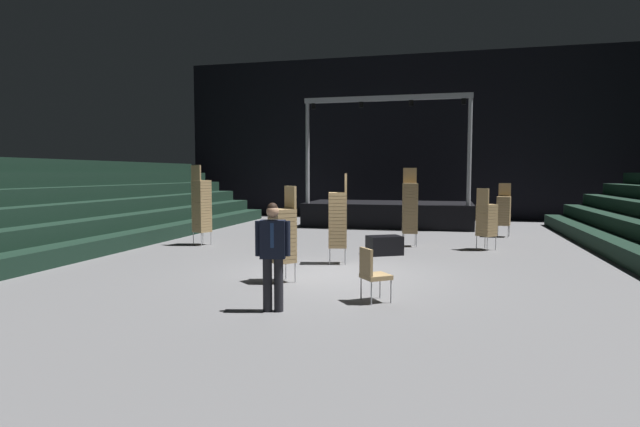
{
  "coord_description": "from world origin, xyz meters",
  "views": [
    {
      "loc": [
        2.46,
        -11.0,
        2.22
      ],
      "look_at": [
        -0.1,
        -0.72,
        1.4
      ],
      "focal_mm": 29.06,
      "sensor_mm": 36.0,
      "label": 1
    }
  ],
  "objects_px": {
    "chair_stack_front_left": "(201,205)",
    "equipment_road_case": "(384,245)",
    "chair_stack_mid_left": "(410,207)",
    "chair_stack_mid_centre": "(283,234)",
    "loose_chair_near_man": "(372,271)",
    "chair_stack_mid_right": "(338,219)",
    "chair_stack_front_right": "(504,210)",
    "man_with_tie": "(273,250)",
    "chair_stack_rear_left": "(486,219)",
    "stage_riser": "(389,212)"
  },
  "relations": [
    {
      "from": "chair_stack_front_left",
      "to": "equipment_road_case",
      "type": "xyz_separation_m",
      "value": [
        5.76,
        -0.59,
        -0.98
      ]
    },
    {
      "from": "chair_stack_mid_left",
      "to": "chair_stack_mid_centre",
      "type": "height_order",
      "value": "chair_stack_mid_left"
    },
    {
      "from": "chair_stack_mid_left",
      "to": "loose_chair_near_man",
      "type": "bearing_deg",
      "value": 80.01
    },
    {
      "from": "chair_stack_mid_left",
      "to": "chair_stack_mid_right",
      "type": "xyz_separation_m",
      "value": [
        -1.49,
        -3.51,
        -0.08
      ]
    },
    {
      "from": "chair_stack_mid_right",
      "to": "chair_stack_front_right",
      "type": "bearing_deg",
      "value": -46.11
    },
    {
      "from": "chair_stack_mid_left",
      "to": "equipment_road_case",
      "type": "distance_m",
      "value": 2.13
    },
    {
      "from": "chair_stack_mid_centre",
      "to": "equipment_road_case",
      "type": "distance_m",
      "value": 4.42
    },
    {
      "from": "equipment_road_case",
      "to": "man_with_tie",
      "type": "bearing_deg",
      "value": -99.36
    },
    {
      "from": "chair_stack_rear_left",
      "to": "equipment_road_case",
      "type": "bearing_deg",
      "value": -107.28
    },
    {
      "from": "equipment_road_case",
      "to": "chair_stack_front_left",
      "type": "bearing_deg",
      "value": 174.19
    },
    {
      "from": "man_with_tie",
      "to": "chair_stack_front_left",
      "type": "height_order",
      "value": "chair_stack_front_left"
    },
    {
      "from": "chair_stack_rear_left",
      "to": "chair_stack_mid_right",
      "type": "bearing_deg",
      "value": -96.08
    },
    {
      "from": "chair_stack_front_left",
      "to": "chair_stack_front_right",
      "type": "distance_m",
      "value": 10.32
    },
    {
      "from": "man_with_tie",
      "to": "chair_stack_mid_left",
      "type": "xyz_separation_m",
      "value": [
        1.58,
        8.11,
        0.2
      ]
    },
    {
      "from": "stage_riser",
      "to": "loose_chair_near_man",
      "type": "relative_size",
      "value": 7.29
    },
    {
      "from": "man_with_tie",
      "to": "chair_stack_mid_centre",
      "type": "xyz_separation_m",
      "value": [
        -0.56,
        2.22,
        -0.01
      ]
    },
    {
      "from": "man_with_tie",
      "to": "chair_stack_rear_left",
      "type": "xyz_separation_m",
      "value": [
        3.79,
        7.9,
        -0.1
      ]
    },
    {
      "from": "chair_stack_front_right",
      "to": "chair_stack_mid_centre",
      "type": "distance_m",
      "value": 10.45
    },
    {
      "from": "stage_riser",
      "to": "chair_stack_front_left",
      "type": "relative_size",
      "value": 2.79
    },
    {
      "from": "man_with_tie",
      "to": "chair_stack_front_left",
      "type": "xyz_separation_m",
      "value": [
        -4.72,
        6.86,
        0.24
      ]
    },
    {
      "from": "loose_chair_near_man",
      "to": "chair_stack_rear_left",
      "type": "bearing_deg",
      "value": 124.72
    },
    {
      "from": "chair_stack_mid_centre",
      "to": "equipment_road_case",
      "type": "relative_size",
      "value": 2.18
    },
    {
      "from": "stage_riser",
      "to": "chair_stack_front_left",
      "type": "xyz_separation_m",
      "value": [
        -4.98,
        -7.4,
        0.66
      ]
    },
    {
      "from": "stage_riser",
      "to": "chair_stack_front_left",
      "type": "distance_m",
      "value": 8.94
    },
    {
      "from": "chair_stack_front_right",
      "to": "chair_stack_mid_right",
      "type": "bearing_deg",
      "value": 67.17
    },
    {
      "from": "chair_stack_mid_centre",
      "to": "chair_stack_rear_left",
      "type": "xyz_separation_m",
      "value": [
        4.35,
        5.69,
        -0.08
      ]
    },
    {
      "from": "man_with_tie",
      "to": "equipment_road_case",
      "type": "relative_size",
      "value": 1.95
    },
    {
      "from": "chair_stack_rear_left",
      "to": "loose_chair_near_man",
      "type": "relative_size",
      "value": 1.9
    },
    {
      "from": "chair_stack_rear_left",
      "to": "loose_chair_near_man",
      "type": "bearing_deg",
      "value": -66.44
    },
    {
      "from": "chair_stack_mid_right",
      "to": "chair_stack_rear_left",
      "type": "height_order",
      "value": "chair_stack_mid_right"
    },
    {
      "from": "man_with_tie",
      "to": "chair_stack_mid_centre",
      "type": "bearing_deg",
      "value": -88.94
    },
    {
      "from": "chair_stack_mid_right",
      "to": "chair_stack_mid_centre",
      "type": "relative_size",
      "value": 1.13
    },
    {
      "from": "chair_stack_front_left",
      "to": "chair_stack_mid_left",
      "type": "relative_size",
      "value": 1.04
    },
    {
      "from": "chair_stack_mid_left",
      "to": "chair_stack_mid_right",
      "type": "height_order",
      "value": "chair_stack_mid_left"
    },
    {
      "from": "chair_stack_front_right",
      "to": "chair_stack_mid_centre",
      "type": "relative_size",
      "value": 0.96
    },
    {
      "from": "chair_stack_rear_left",
      "to": "equipment_road_case",
      "type": "relative_size",
      "value": 1.99
    },
    {
      "from": "chair_stack_front_right",
      "to": "equipment_road_case",
      "type": "height_order",
      "value": "chair_stack_front_right"
    },
    {
      "from": "chair_stack_mid_centre",
      "to": "man_with_tie",
      "type": "bearing_deg",
      "value": 146.76
    },
    {
      "from": "chair_stack_mid_right",
      "to": "loose_chair_near_man",
      "type": "height_order",
      "value": "chair_stack_mid_right"
    },
    {
      "from": "man_with_tie",
      "to": "chair_stack_front_left",
      "type": "bearing_deg",
      "value": -68.6
    },
    {
      "from": "chair_stack_mid_left",
      "to": "chair_stack_mid_right",
      "type": "relative_size",
      "value": 1.08
    },
    {
      "from": "chair_stack_rear_left",
      "to": "equipment_road_case",
      "type": "distance_m",
      "value": 3.27
    },
    {
      "from": "chair_stack_front_left",
      "to": "chair_stack_rear_left",
      "type": "height_order",
      "value": "chair_stack_front_left"
    },
    {
      "from": "chair_stack_front_right",
      "to": "chair_stack_front_left",
      "type": "bearing_deg",
      "value": 36.58
    },
    {
      "from": "chair_stack_mid_right",
      "to": "man_with_tie",
      "type": "bearing_deg",
      "value": 166.74
    },
    {
      "from": "chair_stack_mid_left",
      "to": "loose_chair_near_man",
      "type": "height_order",
      "value": "chair_stack_mid_left"
    },
    {
      "from": "chair_stack_mid_left",
      "to": "chair_stack_rear_left",
      "type": "relative_size",
      "value": 1.33
    },
    {
      "from": "chair_stack_mid_left",
      "to": "chair_stack_front_right",
      "type": "bearing_deg",
      "value": -142.35
    },
    {
      "from": "stage_riser",
      "to": "chair_stack_rear_left",
      "type": "relative_size",
      "value": 3.84
    },
    {
      "from": "chair_stack_mid_right",
      "to": "equipment_road_case",
      "type": "height_order",
      "value": "chair_stack_mid_right"
    }
  ]
}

